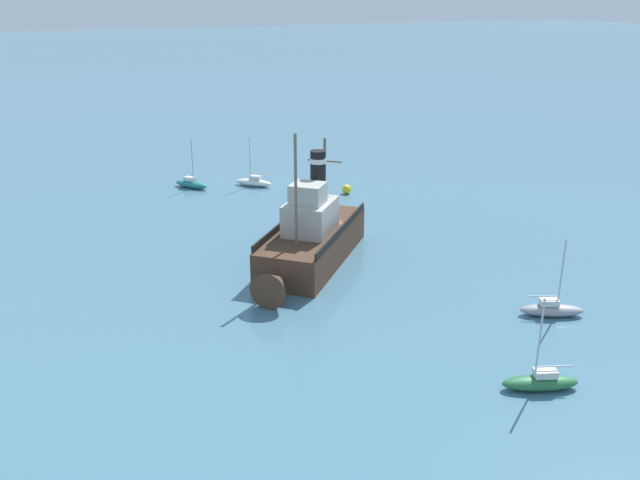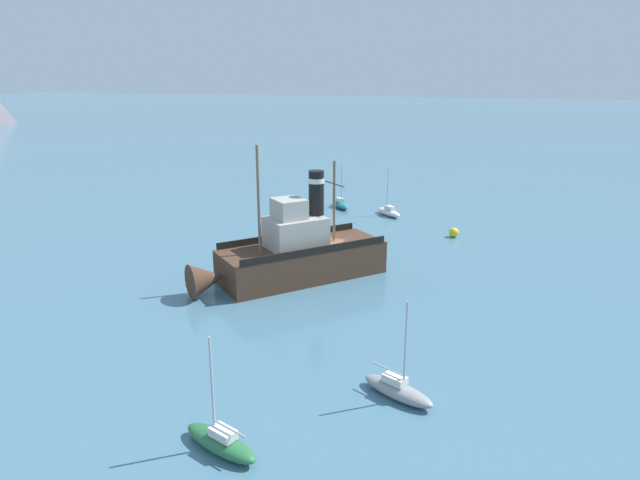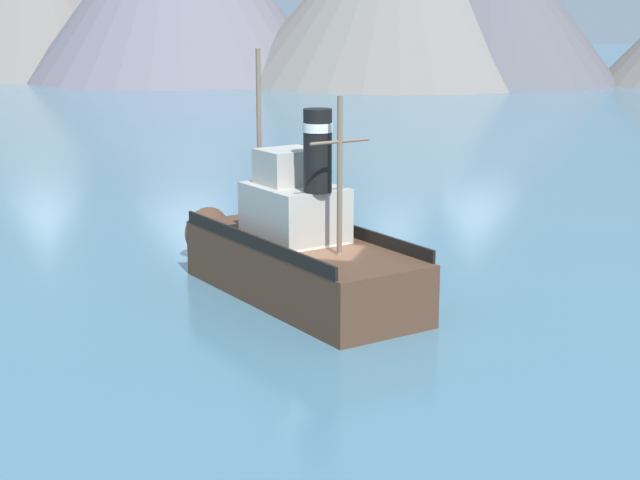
% 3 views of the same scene
% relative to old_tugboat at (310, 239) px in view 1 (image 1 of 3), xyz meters
% --- Properties ---
extents(ground_plane, '(600.00, 600.00, 0.00)m').
position_rel_old_tugboat_xyz_m(ground_plane, '(1.84, -1.74, -1.83)').
color(ground_plane, '#477289').
extents(old_tugboat, '(12.88, 12.23, 9.90)m').
position_rel_old_tugboat_xyz_m(old_tugboat, '(0.00, 0.00, 0.00)').
color(old_tugboat, '#4C3323').
rests_on(old_tugboat, ground).
extents(sailboat_teal, '(3.69, 3.18, 4.90)m').
position_rel_old_tugboat_xyz_m(sailboat_teal, '(22.67, 2.91, -1.40)').
color(sailboat_teal, '#23757A').
rests_on(sailboat_teal, ground).
extents(sailboat_white, '(3.43, 3.49, 4.90)m').
position_rel_old_tugboat_xyz_m(sailboat_white, '(20.78, -2.88, -1.40)').
color(sailboat_white, white).
rests_on(sailboat_white, ground).
extents(sailboat_grey, '(2.66, 3.90, 4.90)m').
position_rel_old_tugboat_xyz_m(sailboat_grey, '(-13.41, -9.97, -1.40)').
color(sailboat_grey, gray).
rests_on(sailboat_grey, ground).
extents(sailboat_green, '(2.37, 3.94, 4.90)m').
position_rel_old_tugboat_xyz_m(sailboat_green, '(-19.38, -3.92, -1.40)').
color(sailboat_green, '#286B3D').
rests_on(sailboat_green, ground).
extents(mooring_buoy, '(0.88, 0.88, 0.88)m').
position_rel_old_tugboat_xyz_m(mooring_buoy, '(14.62, -10.11, -1.39)').
color(mooring_buoy, yellow).
rests_on(mooring_buoy, ground).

